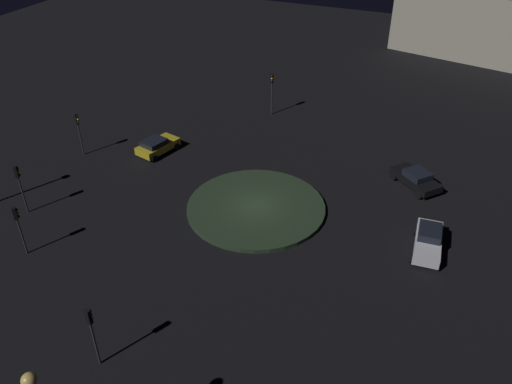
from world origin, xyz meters
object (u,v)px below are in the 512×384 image
car_white (428,240)px  traffic_light_south (91,326)px  traffic_light_north (272,86)px  car_black (416,178)px  traffic_light_west (78,126)px  traffic_light_southwest (19,180)px  traffic_light_southwest_near (18,221)px  car_yellow (157,146)px

car_white → traffic_light_south: bearing=-45.9°
traffic_light_south → traffic_light_north: 32.45m
car_black → traffic_light_north: bearing=-166.6°
traffic_light_west → traffic_light_north: (12.28, 14.40, 0.29)m
traffic_light_north → traffic_light_southwest: bearing=-42.2°
traffic_light_southwest_near → traffic_light_southwest: bearing=91.1°
car_white → traffic_light_north: 23.89m
car_black → traffic_light_south: size_ratio=1.12×
car_yellow → traffic_light_west: traffic_light_west is taller
traffic_light_west → traffic_light_north: bearing=54.7°
car_black → traffic_light_southwest: size_ratio=1.12×
car_black → traffic_light_west: 28.84m
car_black → traffic_light_south: bearing=-77.1°
car_black → traffic_light_west: traffic_light_west is taller
traffic_light_southwest_near → car_black: bearing=-2.1°
car_yellow → car_white: size_ratio=0.93×
car_white → traffic_light_southwest: 29.25m
car_white → traffic_light_southwest_near: size_ratio=1.19×
car_yellow → traffic_light_southwest_near: 15.48m
traffic_light_southwest_near → traffic_light_north: traffic_light_north is taller
traffic_light_south → traffic_light_southwest: bearing=63.2°
traffic_light_southwest → traffic_light_west: 8.96m
car_black → traffic_light_southwest_near: 29.64m
traffic_light_west → traffic_light_south: size_ratio=0.98×
traffic_light_west → traffic_light_south: (15.45, -17.89, 0.04)m
car_white → car_black: car_white is taller
car_yellow → car_white: bearing=-86.1°
car_black → traffic_light_south: traffic_light_south is taller
car_yellow → car_black: car_black is taller
traffic_light_north → traffic_light_west: bearing=-58.4°
car_black → traffic_light_north: 17.82m
car_yellow → traffic_light_south: (9.54, -20.78, 2.11)m
traffic_light_west → traffic_light_south: bearing=-44.0°
traffic_light_southwest → traffic_light_north: bearing=41.1°
traffic_light_south → traffic_light_north: bearing=12.7°
traffic_light_southwest → traffic_light_south: bearing=-58.6°
car_white → traffic_light_southwest: size_ratio=1.13×
car_white → traffic_light_west: size_ratio=1.14×
traffic_light_southwest → traffic_light_south: size_ratio=1.00×
car_black → traffic_light_southwest_near: bearing=-100.0°
car_white → traffic_light_south: (-14.63, -16.52, 2.05)m
traffic_light_southwest_near → car_yellow: bearing=45.9°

